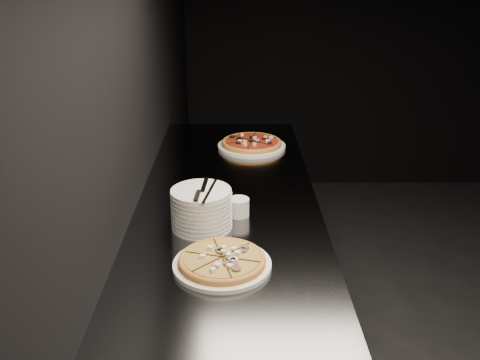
{
  "coord_description": "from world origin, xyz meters",
  "views": [
    {
      "loc": [
        -2.1,
        -1.91,
        1.84
      ],
      "look_at": [
        -2.08,
        0.09,
        1.01
      ],
      "focal_mm": 40.0,
      "sensor_mm": 36.0,
      "label": 1
    }
  ],
  "objects_px": {
    "plate_stack": "(201,209)",
    "ramekin": "(239,207)",
    "counter": "(229,307)",
    "pizza_tomato": "(252,144)",
    "cutlery": "(203,191)",
    "pizza_mushroom": "(222,261)"
  },
  "relations": [
    {
      "from": "plate_stack",
      "to": "cutlery",
      "type": "distance_m",
      "value": 0.08
    },
    {
      "from": "cutlery",
      "to": "counter",
      "type": "bearing_deg",
      "value": 64.69
    },
    {
      "from": "counter",
      "to": "cutlery",
      "type": "relative_size",
      "value": 10.47
    },
    {
      "from": "pizza_mushroom",
      "to": "ramekin",
      "type": "relative_size",
      "value": 4.33
    },
    {
      "from": "pizza_tomato",
      "to": "plate_stack",
      "type": "bearing_deg",
      "value": -103.08
    },
    {
      "from": "counter",
      "to": "pizza_tomato",
      "type": "height_order",
      "value": "pizza_tomato"
    },
    {
      "from": "pizza_mushroom",
      "to": "plate_stack",
      "type": "bearing_deg",
      "value": 106.12
    },
    {
      "from": "plate_stack",
      "to": "ramekin",
      "type": "height_order",
      "value": "plate_stack"
    },
    {
      "from": "pizza_tomato",
      "to": "ramekin",
      "type": "distance_m",
      "value": 0.82
    },
    {
      "from": "plate_stack",
      "to": "pizza_tomato",
      "type": "bearing_deg",
      "value": 76.92
    },
    {
      "from": "ramekin",
      "to": "pizza_mushroom",
      "type": "bearing_deg",
      "value": -98.48
    },
    {
      "from": "pizza_mushroom",
      "to": "pizza_tomato",
      "type": "xyz_separation_m",
      "value": [
        0.13,
        1.19,
        0.0
      ]
    },
    {
      "from": "counter",
      "to": "plate_stack",
      "type": "height_order",
      "value": "plate_stack"
    },
    {
      "from": "counter",
      "to": "cutlery",
      "type": "distance_m",
      "value": 0.64
    },
    {
      "from": "plate_stack",
      "to": "ramekin",
      "type": "distance_m",
      "value": 0.17
    },
    {
      "from": "cutlery",
      "to": "ramekin",
      "type": "xyz_separation_m",
      "value": [
        0.13,
        0.11,
        -0.11
      ]
    },
    {
      "from": "counter",
      "to": "cutlery",
      "type": "height_order",
      "value": "cutlery"
    },
    {
      "from": "plate_stack",
      "to": "ramekin",
      "type": "relative_size",
      "value": 2.75
    },
    {
      "from": "pizza_tomato",
      "to": "plate_stack",
      "type": "distance_m",
      "value": 0.93
    },
    {
      "from": "counter",
      "to": "ramekin",
      "type": "relative_size",
      "value": 30.19
    },
    {
      "from": "pizza_mushroom",
      "to": "pizza_tomato",
      "type": "distance_m",
      "value": 1.2
    },
    {
      "from": "pizza_tomato",
      "to": "ramekin",
      "type": "xyz_separation_m",
      "value": [
        -0.07,
        -0.81,
        0.02
      ]
    }
  ]
}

